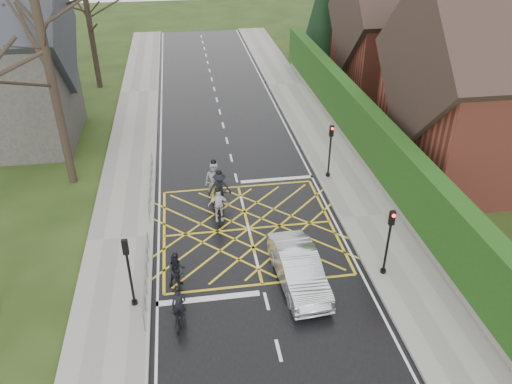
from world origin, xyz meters
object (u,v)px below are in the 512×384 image
object	(u,v)px
cyclist_front	(219,209)
cyclist_back	(177,274)
car	(299,269)
cyclist_rear	(179,310)
cyclist_lead	(214,183)
cyclist_mid	(220,192)

from	to	relation	value
cyclist_front	cyclist_back	bearing A→B (deg)	-116.09
car	cyclist_front	bearing A→B (deg)	115.08
cyclist_back	car	world-z (taller)	cyclist_back
cyclist_back	cyclist_rear	bearing A→B (deg)	-95.12
cyclist_rear	cyclist_lead	size ratio (longest dim) A/B	0.78
cyclist_rear	car	xyz separation A→B (m)	(4.84, 1.39, 0.21)
cyclist_back	car	xyz separation A→B (m)	(4.89, -0.61, 0.12)
cyclist_mid	car	xyz separation A→B (m)	(2.60, -6.54, 0.03)
cyclist_lead	cyclist_back	bearing A→B (deg)	-97.70
cyclist_lead	car	bearing A→B (deg)	-60.30
cyclist_rear	cyclist_back	xyz separation A→B (m)	(-0.05, 1.99, 0.09)
cyclist_back	cyclist_mid	world-z (taller)	cyclist_mid
cyclist_rear	cyclist_mid	xyz separation A→B (m)	(2.24, 7.93, 0.19)
cyclist_mid	cyclist_lead	distance (m)	0.98
cyclist_rear	cyclist_mid	bearing A→B (deg)	80.94
cyclist_back	cyclist_lead	xyz separation A→B (m)	(2.10, 6.89, 0.11)
cyclist_rear	cyclist_back	world-z (taller)	cyclist_rear
cyclist_back	cyclist_front	xyz separation A→B (m)	(2.10, 4.46, 0.06)
cyclist_front	cyclist_lead	xyz separation A→B (m)	(0.00, 2.43, 0.04)
cyclist_back	cyclist_lead	bearing A→B (deg)	66.42
cyclist_lead	cyclist_mid	bearing A→B (deg)	-69.19
cyclist_rear	cyclist_back	distance (m)	1.99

